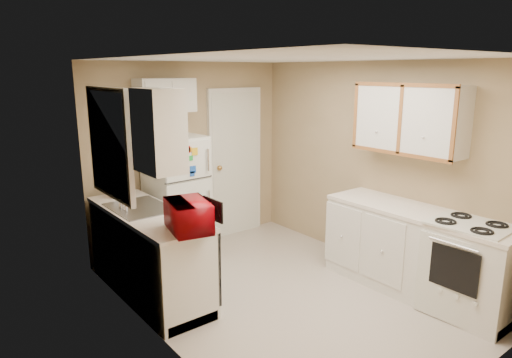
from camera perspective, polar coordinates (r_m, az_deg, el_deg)
floor at (r=4.96m, az=3.68°, el=-14.13°), size 3.80×3.80×0.00m
ceiling at (r=4.40m, az=4.16°, el=14.82°), size 3.80×3.80×0.00m
wall_left at (r=3.77m, az=-12.16°, el=-3.69°), size 3.80×3.80×0.00m
wall_right at (r=5.54m, az=14.74°, el=1.63°), size 3.80×3.80×0.00m
wall_back at (r=6.04m, az=-8.23°, el=2.88°), size 2.80×2.80×0.00m
wall_front at (r=3.43m, az=25.80°, el=-6.52°), size 2.80×2.80×0.00m
left_counter at (r=4.91m, az=-13.26°, el=-8.97°), size 0.60×1.80×0.90m
dishwasher at (r=4.53m, az=-6.62°, el=-10.11°), size 0.03×0.58×0.72m
sink at (r=4.90m, az=-14.26°, el=-3.97°), size 0.54×0.74×0.16m
microwave at (r=4.08m, az=-8.38°, el=-4.43°), size 0.54×0.38×0.33m
soap_bottle at (r=5.34m, az=-17.24°, el=-1.19°), size 0.11×0.11×0.22m
window_blinds at (r=4.64m, az=-17.71°, el=4.24°), size 0.10×0.98×1.08m
upper_cabinet_left at (r=3.90m, az=-12.05°, el=5.92°), size 0.30×0.45×0.70m
refrigerator at (r=5.67m, az=-9.87°, el=-2.38°), size 0.66×0.64×1.53m
cabinet_over_fridge at (r=5.63m, az=-11.31°, el=10.21°), size 0.70×0.30×0.40m
interior_door at (r=6.41m, az=-2.58°, el=1.98°), size 0.86×0.06×2.08m
right_counter at (r=5.08m, az=19.38°, el=-8.61°), size 0.60×2.00×0.90m
stove at (r=4.84m, az=24.69°, el=-10.68°), size 0.60×0.72×0.83m
upper_cabinet_right at (r=5.05m, az=18.63°, el=7.15°), size 0.30×1.20×0.70m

